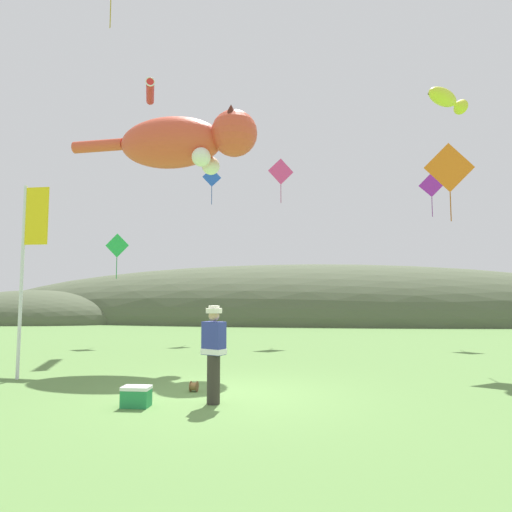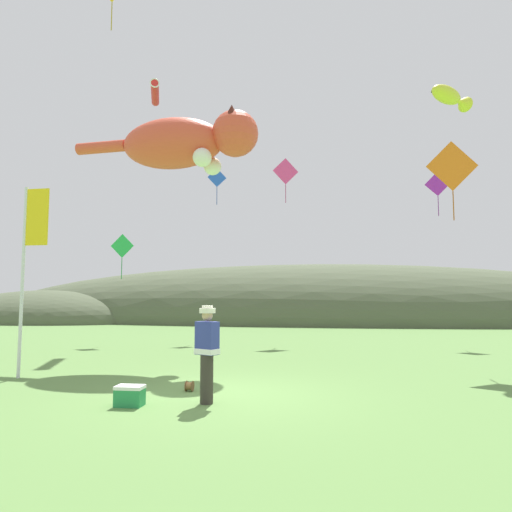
{
  "view_description": "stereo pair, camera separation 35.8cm",
  "coord_description": "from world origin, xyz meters",
  "px_view_note": "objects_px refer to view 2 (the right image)",
  "views": [
    {
      "loc": [
        1.89,
        -8.95,
        1.94
      ],
      "look_at": [
        0.0,
        4.0,
        3.1
      ],
      "focal_mm": 32.0,
      "sensor_mm": 36.0,
      "label": 1
    },
    {
      "loc": [
        2.24,
        -8.9,
        1.94
      ],
      "look_at": [
        0.0,
        4.0,
        3.1
      ],
      "focal_mm": 32.0,
      "sensor_mm": 36.0,
      "label": 2
    }
  ],
  "objects_px": {
    "festival_attendant": "(207,350)",
    "kite_diamond_blue": "(217,178)",
    "festival_banner_pole": "(29,251)",
    "kite_giant_cat": "(186,143)",
    "kite_fish_windsock": "(450,97)",
    "kite_diamond_violet": "(438,184)",
    "kite_tube_streamer": "(155,93)",
    "kite_diamond_green": "(122,246)",
    "kite_spool": "(189,386)",
    "kite_diamond_pink": "(286,172)",
    "kite_diamond_orange": "(452,166)",
    "picnic_cooler": "(130,396)"
  },
  "relations": [
    {
      "from": "kite_diamond_violet",
      "to": "kite_diamond_pink",
      "type": "xyz_separation_m",
      "value": [
        -6.84,
        0.2,
        0.96
      ]
    },
    {
      "from": "kite_diamond_green",
      "to": "kite_diamond_orange",
      "type": "bearing_deg",
      "value": -16.64
    },
    {
      "from": "kite_tube_streamer",
      "to": "kite_diamond_green",
      "type": "relative_size",
      "value": 1.1
    },
    {
      "from": "festival_attendant",
      "to": "kite_giant_cat",
      "type": "xyz_separation_m",
      "value": [
        -2.46,
        5.86,
        6.05
      ]
    },
    {
      "from": "kite_diamond_green",
      "to": "kite_diamond_pink",
      "type": "distance_m",
      "value": 8.35
    },
    {
      "from": "kite_spool",
      "to": "kite_diamond_pink",
      "type": "bearing_deg",
      "value": 86.59
    },
    {
      "from": "kite_fish_windsock",
      "to": "festival_attendant",
      "type": "bearing_deg",
      "value": -129.18
    },
    {
      "from": "kite_fish_windsock",
      "to": "kite_diamond_blue",
      "type": "relative_size",
      "value": 1.03
    },
    {
      "from": "festival_banner_pole",
      "to": "kite_giant_cat",
      "type": "relative_size",
      "value": 0.71
    },
    {
      "from": "kite_diamond_blue",
      "to": "festival_banner_pole",
      "type": "bearing_deg",
      "value": -97.53
    },
    {
      "from": "kite_giant_cat",
      "to": "kite_diamond_orange",
      "type": "xyz_separation_m",
      "value": [
        8.35,
        0.3,
        -1.12
      ]
    },
    {
      "from": "kite_tube_streamer",
      "to": "kite_diamond_green",
      "type": "distance_m",
      "value": 7.44
    },
    {
      "from": "festival_attendant",
      "to": "kite_diamond_pink",
      "type": "bearing_deg",
      "value": 89.67
    },
    {
      "from": "picnic_cooler",
      "to": "festival_banner_pole",
      "type": "xyz_separation_m",
      "value": [
        -3.71,
        2.15,
        2.86
      ]
    },
    {
      "from": "kite_diamond_violet",
      "to": "festival_attendant",
      "type": "bearing_deg",
      "value": -118.23
    },
    {
      "from": "picnic_cooler",
      "to": "kite_diamond_orange",
      "type": "distance_m",
      "value": 11.29
    },
    {
      "from": "kite_diamond_green",
      "to": "kite_diamond_pink",
      "type": "xyz_separation_m",
      "value": [
        6.7,
        3.18,
        3.83
      ]
    },
    {
      "from": "festival_attendant",
      "to": "kite_diamond_violet",
      "type": "xyz_separation_m",
      "value": [
        6.92,
        12.89,
        5.98
      ]
    },
    {
      "from": "kite_diamond_orange",
      "to": "festival_attendant",
      "type": "bearing_deg",
      "value": -133.73
    },
    {
      "from": "kite_giant_cat",
      "to": "kite_diamond_orange",
      "type": "distance_m",
      "value": 8.43
    },
    {
      "from": "kite_fish_windsock",
      "to": "kite_diamond_orange",
      "type": "bearing_deg",
      "value": -104.52
    },
    {
      "from": "kite_tube_streamer",
      "to": "kite_giant_cat",
      "type": "bearing_deg",
      "value": -57.58
    },
    {
      "from": "kite_giant_cat",
      "to": "kite_diamond_violet",
      "type": "bearing_deg",
      "value": 36.85
    },
    {
      "from": "kite_diamond_orange",
      "to": "kite_diamond_violet",
      "type": "distance_m",
      "value": 6.89
    },
    {
      "from": "kite_giant_cat",
      "to": "kite_diamond_violet",
      "type": "relative_size",
      "value": 3.23
    },
    {
      "from": "festival_banner_pole",
      "to": "kite_giant_cat",
      "type": "bearing_deg",
      "value": 58.36
    },
    {
      "from": "kite_giant_cat",
      "to": "kite_tube_streamer",
      "type": "distance_m",
      "value": 7.57
    },
    {
      "from": "kite_spool",
      "to": "kite_tube_streamer",
      "type": "relative_size",
      "value": 0.1
    },
    {
      "from": "kite_tube_streamer",
      "to": "kite_diamond_pink",
      "type": "distance_m",
      "value": 7.09
    },
    {
      "from": "kite_tube_streamer",
      "to": "kite_fish_windsock",
      "type": "bearing_deg",
      "value": -15.55
    },
    {
      "from": "kite_fish_windsock",
      "to": "kite_diamond_violet",
      "type": "bearing_deg",
      "value": 83.15
    },
    {
      "from": "kite_diamond_violet",
      "to": "kite_diamond_pink",
      "type": "height_order",
      "value": "kite_diamond_pink"
    },
    {
      "from": "kite_spool",
      "to": "picnic_cooler",
      "type": "relative_size",
      "value": 0.42
    },
    {
      "from": "kite_diamond_orange",
      "to": "kite_diamond_pink",
      "type": "height_order",
      "value": "kite_diamond_pink"
    },
    {
      "from": "festival_attendant",
      "to": "kite_fish_windsock",
      "type": "height_order",
      "value": "kite_fish_windsock"
    },
    {
      "from": "kite_diamond_violet",
      "to": "kite_spool",
      "type": "bearing_deg",
      "value": -122.42
    },
    {
      "from": "festival_attendant",
      "to": "kite_diamond_blue",
      "type": "height_order",
      "value": "kite_diamond_blue"
    },
    {
      "from": "kite_spool",
      "to": "kite_diamond_blue",
      "type": "xyz_separation_m",
      "value": [
        -2.79,
        12.6,
        7.76
      ]
    },
    {
      "from": "festival_banner_pole",
      "to": "kite_diamond_violet",
      "type": "height_order",
      "value": "kite_diamond_violet"
    },
    {
      "from": "kite_giant_cat",
      "to": "kite_spool",
      "type": "bearing_deg",
      "value": -69.64
    },
    {
      "from": "kite_tube_streamer",
      "to": "kite_diamond_blue",
      "type": "height_order",
      "value": "kite_tube_streamer"
    },
    {
      "from": "kite_giant_cat",
      "to": "kite_fish_windsock",
      "type": "height_order",
      "value": "kite_fish_windsock"
    },
    {
      "from": "kite_giant_cat",
      "to": "kite_diamond_blue",
      "type": "height_order",
      "value": "kite_diamond_blue"
    },
    {
      "from": "kite_fish_windsock",
      "to": "kite_diamond_violet",
      "type": "xyz_separation_m",
      "value": [
        0.62,
        5.16,
        -1.81
      ]
    },
    {
      "from": "kite_tube_streamer",
      "to": "kite_diamond_blue",
      "type": "xyz_separation_m",
      "value": [
        2.34,
        2.49,
        -3.51
      ]
    },
    {
      "from": "kite_spool",
      "to": "picnic_cooler",
      "type": "height_order",
      "value": "picnic_cooler"
    },
    {
      "from": "kite_diamond_orange",
      "to": "festival_banner_pole",
      "type": "bearing_deg",
      "value": -157.88
    },
    {
      "from": "festival_attendant",
      "to": "festival_banner_pole",
      "type": "relative_size",
      "value": 0.38
    },
    {
      "from": "festival_banner_pole",
      "to": "kite_giant_cat",
      "type": "height_order",
      "value": "kite_giant_cat"
    },
    {
      "from": "festival_attendant",
      "to": "kite_diamond_blue",
      "type": "distance_m",
      "value": 15.62
    }
  ]
}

